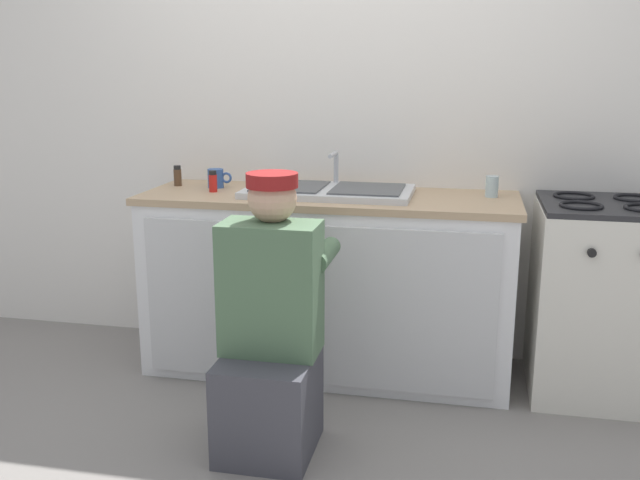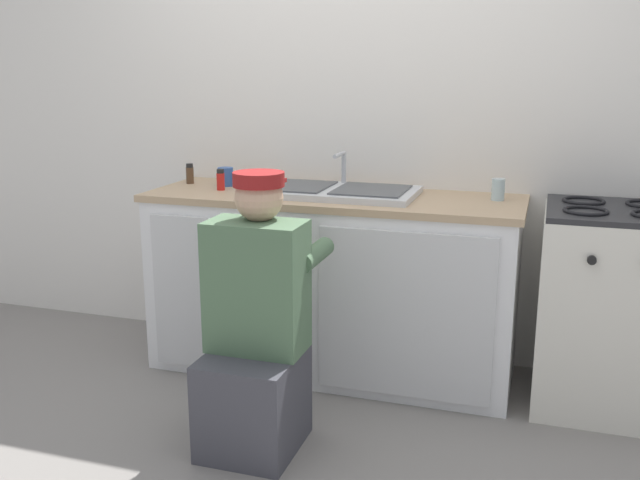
% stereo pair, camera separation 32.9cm
% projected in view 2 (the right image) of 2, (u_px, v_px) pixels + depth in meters
% --- Properties ---
extents(ground_plane, '(12.00, 12.00, 0.00)m').
position_uv_depth(ground_plane, '(314.00, 391.00, 3.37)').
color(ground_plane, gray).
extents(back_wall, '(6.00, 0.10, 2.50)m').
position_uv_depth(back_wall, '(353.00, 115.00, 3.67)').
color(back_wall, silver).
rests_on(back_wall, ground_plane).
extents(counter_cabinet, '(1.77, 0.62, 0.86)m').
position_uv_depth(counter_cabinet, '(332.00, 287.00, 3.53)').
color(counter_cabinet, white).
rests_on(counter_cabinet, ground_plane).
extents(countertop, '(1.81, 0.62, 0.03)m').
position_uv_depth(countertop, '(333.00, 198.00, 3.44)').
color(countertop, tan).
rests_on(countertop, counter_cabinet).
extents(sink_double_basin, '(0.80, 0.44, 0.19)m').
position_uv_depth(sink_double_basin, '(333.00, 191.00, 3.43)').
color(sink_double_basin, silver).
rests_on(sink_double_basin, countertop).
extents(stove_range, '(0.59, 0.62, 0.92)m').
position_uv_depth(stove_range, '(607.00, 308.00, 3.16)').
color(stove_range, silver).
rests_on(stove_range, ground_plane).
extents(plumber_person, '(0.42, 0.61, 1.10)m').
position_uv_depth(plumber_person, '(256.00, 336.00, 2.81)').
color(plumber_person, '#3F3F47').
rests_on(plumber_person, ground_plane).
extents(coffee_mug, '(0.13, 0.08, 0.09)m').
position_uv_depth(coffee_mug, '(226.00, 177.00, 3.67)').
color(coffee_mug, '#335699').
rests_on(coffee_mug, countertop).
extents(spice_bottle_red, '(0.04, 0.04, 0.10)m').
position_uv_depth(spice_bottle_red, '(221.00, 180.00, 3.55)').
color(spice_bottle_red, red).
rests_on(spice_bottle_red, countertop).
extents(water_glass, '(0.06, 0.06, 0.10)m').
position_uv_depth(water_glass, '(498.00, 190.00, 3.28)').
color(water_glass, '#ADC6CC').
rests_on(water_glass, countertop).
extents(spice_bottle_pepper, '(0.04, 0.04, 0.10)m').
position_uv_depth(spice_bottle_pepper, '(190.00, 174.00, 3.75)').
color(spice_bottle_pepper, '#513823').
rests_on(spice_bottle_pepper, countertop).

